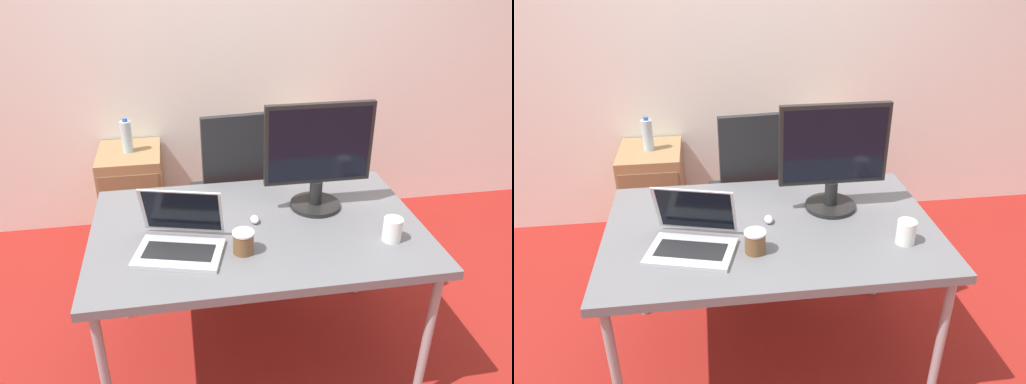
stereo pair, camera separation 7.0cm
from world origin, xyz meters
TOP-DOWN VIEW (x-y plane):
  - ground_plane at (0.00, 0.00)m, footprint 14.00×14.00m
  - wall_back at (0.00, 1.50)m, footprint 10.00×0.05m
  - desk at (0.00, 0.00)m, footprint 1.48×0.93m
  - office_chair at (-0.00, 0.74)m, footprint 0.56×0.58m
  - cabinet_left at (-0.65, 1.24)m, footprint 0.41×0.47m
  - cabinet_right at (0.54, 1.24)m, footprint 0.41×0.47m
  - water_bottle at (-0.65, 1.24)m, footprint 0.07×0.07m
  - laptop_center at (-0.35, -0.12)m, footprint 0.40×0.37m
  - monitor at (0.30, 0.14)m, footprint 0.50×0.24m
  - mouse at (-0.01, 0.04)m, footprint 0.04×0.06m
  - coffee_cup_white at (0.55, -0.20)m, footprint 0.08×0.08m
  - coffee_cup_brown at (-0.09, -0.19)m, footprint 0.09×0.09m

SIDE VIEW (x-z plane):
  - ground_plane at x=0.00m, z-range 0.00..0.00m
  - cabinet_left at x=-0.65m, z-range 0.00..0.67m
  - cabinet_right at x=0.54m, z-range 0.00..0.67m
  - office_chair at x=0.00m, z-range -0.13..0.98m
  - desk at x=0.00m, z-range 0.34..1.11m
  - water_bottle at x=-0.65m, z-range 0.66..0.89m
  - mouse at x=-0.01m, z-range 0.77..0.80m
  - coffee_cup_brown at x=-0.09m, z-range 0.77..0.87m
  - laptop_center at x=-0.35m, z-range 0.70..0.94m
  - coffee_cup_white at x=0.55m, z-range 0.77..0.88m
  - monitor at x=0.30m, z-range 0.78..1.29m
  - wall_back at x=0.00m, z-range 0.00..2.60m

